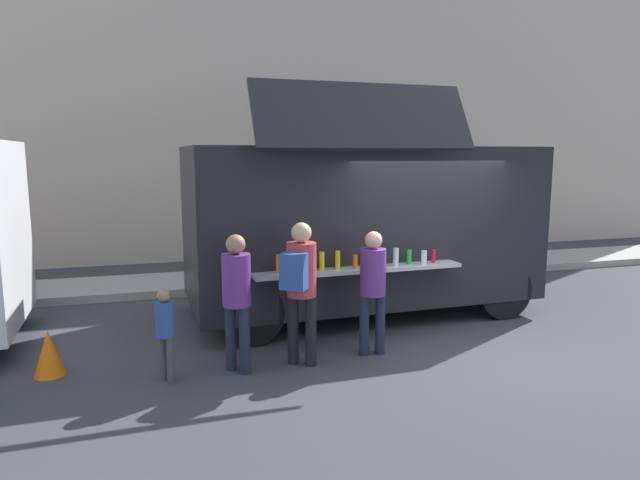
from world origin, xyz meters
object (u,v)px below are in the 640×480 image
food_truck_main (361,223)px  child_near_queue (165,326)px  customer_front_ordering (373,282)px  customer_mid_with_backpack (300,279)px  traffic_cone_orange (49,353)px  trash_bin (498,248)px  customer_rear_waiting (237,291)px

food_truck_main → child_near_queue: bearing=-148.8°
customer_front_ordering → customer_mid_with_backpack: 1.00m
traffic_cone_orange → customer_mid_with_backpack: 3.09m
food_truck_main → trash_bin: (4.19, 2.32, -0.99)m
food_truck_main → customer_mid_with_backpack: 2.56m
traffic_cone_orange → child_near_queue: (1.33, -0.57, 0.37)m
food_truck_main → trash_bin: food_truck_main is taller
child_near_queue → traffic_cone_orange: bearing=123.8°
trash_bin → customer_rear_waiting: 7.82m
food_truck_main → child_near_queue: 3.83m
customer_front_ordering → customer_mid_with_backpack: bearing=103.1°
trash_bin → customer_mid_with_backpack: customer_mid_with_backpack is taller
traffic_cone_orange → customer_mid_with_backpack: size_ratio=0.31×
customer_rear_waiting → child_near_queue: customer_rear_waiting is taller
trash_bin → customer_front_ordering: size_ratio=0.61×
trash_bin → customer_front_ordering: (-4.75, -4.22, 0.48)m
customer_front_ordering → traffic_cone_orange: bearing=90.4°
customer_front_ordering → customer_rear_waiting: bearing=99.5°
customer_rear_waiting → trash_bin: bearing=-5.8°
traffic_cone_orange → trash_bin: trash_bin is taller
trash_bin → customer_front_ordering: customer_front_ordering is taller
food_truck_main → trash_bin: bearing=27.4°
customer_rear_waiting → child_near_queue: (-0.83, -0.04, -0.35)m
food_truck_main → traffic_cone_orange: bearing=-163.5°
food_truck_main → trash_bin: size_ratio=5.57×
traffic_cone_orange → food_truck_main: bearing=18.1°
customer_mid_with_backpack → customer_rear_waiting: customer_mid_with_backpack is taller
trash_bin → customer_mid_with_backpack: bearing=-142.9°
customer_mid_with_backpack → child_near_queue: (-1.60, -0.02, -0.44)m
trash_bin → child_near_queue: size_ratio=0.91×
customer_rear_waiting → customer_mid_with_backpack: bearing=-41.2°
food_truck_main → customer_rear_waiting: (-2.31, -1.98, -0.49)m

